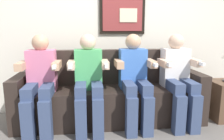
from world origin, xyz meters
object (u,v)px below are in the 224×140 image
object	(u,v)px
couch	(110,97)
person_left_center	(89,78)
person_leftmost	(40,80)
person_right_center	(135,77)
person_rightmost	(178,76)

from	to	relation	value
couch	person_left_center	world-z (taller)	person_left_center
person_leftmost	couch	bearing A→B (deg)	11.65
person_left_center	person_right_center	size ratio (longest dim) A/B	1.00
person_leftmost	person_right_center	xyz separation A→B (m)	(1.09, 0.00, 0.00)
person_right_center	person_rightmost	world-z (taller)	same
person_right_center	person_rightmost	distance (m)	0.54
person_leftmost	person_left_center	xyz separation A→B (m)	(0.54, -0.00, 0.00)
person_left_center	person_rightmost	size ratio (longest dim) A/B	1.00
person_left_center	person_rightmost	distance (m)	1.09
person_leftmost	person_rightmost	distance (m)	1.63
couch	person_rightmost	size ratio (longest dim) A/B	2.09
person_rightmost	person_left_center	bearing A→B (deg)	180.00
person_left_center	person_right_center	distance (m)	0.54
person_left_center	person_right_center	xyz separation A→B (m)	(0.54, 0.00, -0.00)
person_leftmost	person_left_center	distance (m)	0.54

